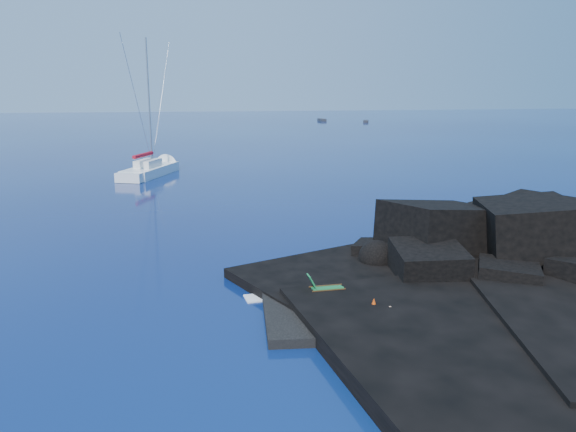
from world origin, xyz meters
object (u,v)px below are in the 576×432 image
deck_chair (327,283)px  sailboat (151,175)px  sunbather (378,310)px  marker_cone (374,305)px  distant_boat_b (366,122)px  distant_boat_a (322,121)px

deck_chair → sailboat: bearing=101.7°
sunbather → marker_cone: 0.34m
deck_chair → distant_boat_b: deck_chair is taller
deck_chair → sunbather: 2.68m
distant_boat_a → sunbather: bearing=-103.5°
deck_chair → distant_boat_a: 131.92m
distant_boat_a → distant_boat_b: bearing=-39.5°
marker_cone → distant_boat_a: size_ratio=0.11×
sailboat → marker_cone: size_ratio=26.04×
sunbather → distant_boat_b: bearing=74.6°
distant_boat_a → marker_cone: bearing=-103.6°
sailboat → distant_boat_a: (41.30, 90.90, 0.00)m
distant_boat_a → sailboat: bearing=-114.4°
sailboat → marker_cone: bearing=-53.4°
sailboat → deck_chair: sailboat is taller
marker_cone → deck_chair: bearing=123.2°
distant_boat_b → marker_cone: bearing=-88.2°
deck_chair → distant_boat_a: deck_chair is taller
sailboat → sunbather: 40.42m
distant_boat_a → distant_boat_b: size_ratio=1.13×
deck_chair → distant_boat_b: (42.44, 119.77, -0.85)m
distant_boat_a → distant_boat_b: 12.58m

